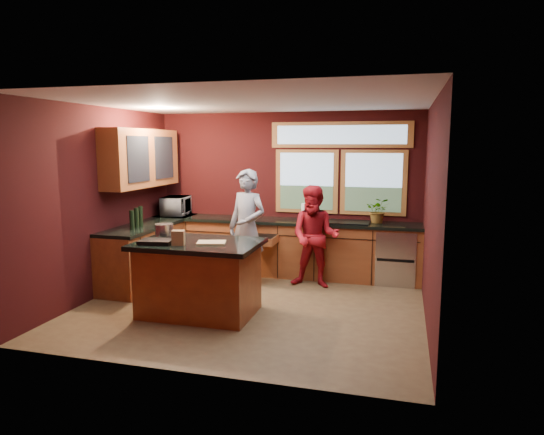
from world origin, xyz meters
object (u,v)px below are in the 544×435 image
at_px(island, 199,277).
at_px(person_red, 315,237).
at_px(person_grey, 247,228).
at_px(stock_pot, 164,231).
at_px(cutting_board, 211,243).

distance_m(island, person_red, 2.01).
xyz_separation_m(island, person_red, (1.22, 1.57, 0.30)).
distance_m(person_grey, stock_pot, 1.46).
height_order(person_grey, person_red, person_grey).
height_order(person_grey, cutting_board, person_grey).
height_order(person_grey, stock_pot, person_grey).
relative_size(island, cutting_board, 4.43).
height_order(person_red, stock_pot, person_red).
bearing_deg(person_grey, person_red, 29.33).
height_order(person_red, cutting_board, person_red).
xyz_separation_m(island, stock_pot, (-0.55, 0.15, 0.56)).
distance_m(person_red, stock_pot, 2.28).
distance_m(island, stock_pot, 0.80).
height_order(island, cutting_board, cutting_board).
height_order(island, person_red, person_red).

